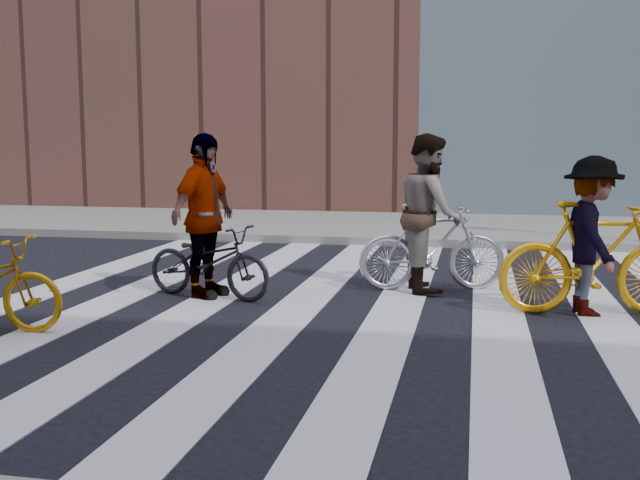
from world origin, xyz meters
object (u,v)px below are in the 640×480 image
(bike_yellow_right, at_px, (596,259))
(rider_right, at_px, (592,236))
(rider_rear, at_px, (204,216))
(bike_silver_mid, at_px, (432,247))
(rider_mid, at_px, (429,213))
(bike_dark_rear, at_px, (209,261))

(bike_yellow_right, bearing_deg, rider_right, 81.42)
(rider_rear, bearing_deg, bike_silver_mid, -55.63)
(bike_silver_mid, relative_size, rider_mid, 0.93)
(bike_silver_mid, distance_m, bike_yellow_right, 2.05)
(rider_right, distance_m, rider_rear, 4.38)
(bike_yellow_right, height_order, rider_right, rider_right)
(rider_mid, relative_size, rider_rear, 1.00)
(bike_dark_rear, bearing_deg, bike_silver_mid, -55.27)
(bike_silver_mid, relative_size, bike_dark_rear, 1.10)
(bike_silver_mid, relative_size, bike_yellow_right, 0.89)
(bike_yellow_right, xyz_separation_m, rider_mid, (-1.84, 1.01, 0.37))
(bike_yellow_right, bearing_deg, bike_dark_rear, 81.05)
(bike_dark_rear, bearing_deg, rider_right, -76.44)
(rider_mid, bearing_deg, bike_yellow_right, -132.45)
(bike_dark_rear, height_order, rider_right, rider_right)
(bike_silver_mid, distance_m, bike_dark_rear, 2.77)
(rider_rear, bearing_deg, rider_mid, -55.27)
(bike_dark_rear, relative_size, rider_rear, 0.85)
(bike_yellow_right, distance_m, bike_dark_rear, 4.38)
(bike_silver_mid, bearing_deg, rider_rear, 96.83)
(bike_dark_rear, relative_size, rider_mid, 0.85)
(bike_silver_mid, bearing_deg, rider_mid, 76.39)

